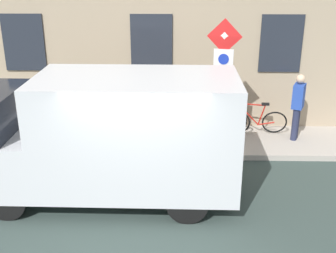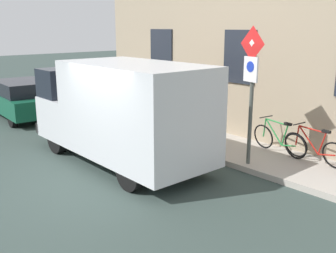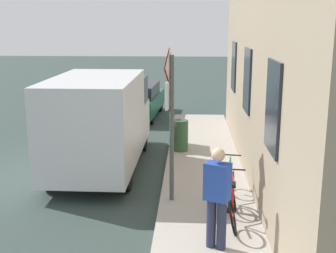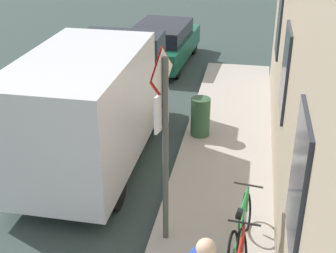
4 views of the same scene
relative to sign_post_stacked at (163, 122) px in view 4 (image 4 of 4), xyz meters
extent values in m
plane|color=#32403C|center=(-2.90, 1.73, -2.20)|extent=(80.00, 80.00, 0.00)
cube|color=#ADA499|center=(0.78, 1.73, -2.13)|extent=(1.98, 14.36, 0.14)
cube|color=#232833|center=(1.75, -1.67, 0.26)|extent=(0.06, 1.10, 1.50)
cube|color=#232833|center=(1.75, 1.73, 0.26)|extent=(0.06, 1.10, 1.50)
cube|color=#232833|center=(1.75, 5.13, 0.26)|extent=(0.06, 1.10, 1.50)
cylinder|color=#474C47|center=(0.04, -0.01, -0.55)|extent=(0.09, 0.09, 3.03)
pyramid|color=silver|center=(-0.04, 0.01, 0.72)|extent=(0.15, 0.50, 0.50)
pyramid|color=red|center=(-0.04, 0.01, 0.72)|extent=(0.14, 0.55, 0.56)
cube|color=white|center=(-0.02, 0.01, 0.17)|extent=(0.13, 0.44, 0.56)
cylinder|color=#1933B2|center=(-0.05, 0.01, 0.23)|extent=(0.06, 0.24, 0.24)
cube|color=silver|center=(-1.92, 1.79, -0.79)|extent=(2.03, 3.82, 2.18)
cube|color=silver|center=(-1.90, 4.39, -1.33)|extent=(2.01, 1.42, 1.10)
cube|color=black|center=(-1.90, 4.60, -0.43)|extent=(1.93, 1.00, 0.84)
cube|color=black|center=(-1.89, 5.14, -1.70)|extent=(2.00, 0.18, 0.28)
cylinder|color=black|center=(-2.78, 4.16, -1.82)|extent=(0.23, 0.76, 0.76)
cylinder|color=black|center=(-1.02, 4.15, -1.82)|extent=(0.23, 0.76, 0.76)
cylinder|color=black|center=(-2.81, 0.83, -1.82)|extent=(0.23, 0.76, 0.76)
cylinder|color=black|center=(-1.05, 0.82, -1.82)|extent=(0.23, 0.76, 0.76)
cube|color=#135239|center=(-1.76, 9.01, -1.62)|extent=(2.00, 4.10, 0.64)
cube|color=black|center=(-1.78, 8.81, -1.12)|extent=(1.76, 2.50, 0.60)
cylinder|color=black|center=(-2.45, 10.38, -1.90)|extent=(0.22, 0.61, 0.60)
cylinder|color=black|center=(-0.91, 10.28, -1.90)|extent=(0.22, 0.61, 0.60)
cylinder|color=black|center=(-2.62, 7.75, -1.90)|extent=(0.22, 0.61, 0.60)
cylinder|color=black|center=(-1.07, 7.65, -1.90)|extent=(0.22, 0.61, 0.60)
torus|color=black|center=(1.26, -0.51, -1.73)|extent=(0.24, 0.67, 0.65)
cylinder|color=red|center=(1.23, -0.92, -1.26)|extent=(0.10, 0.73, 0.07)
cylinder|color=red|center=(1.26, -0.54, -1.49)|extent=(0.04, 0.09, 0.50)
cylinder|color=#262626|center=(1.26, -0.56, -1.19)|extent=(0.46, 0.07, 0.03)
torus|color=black|center=(1.29, 0.46, -1.73)|extent=(0.24, 0.67, 0.66)
torus|color=black|center=(1.14, -0.58, -1.73)|extent=(0.24, 0.67, 0.66)
cylinder|color=#288940|center=(1.24, 0.13, -1.53)|extent=(0.12, 0.60, 0.60)
cylinder|color=#288940|center=(1.23, 0.05, -1.26)|extent=(0.14, 0.72, 0.07)
cylinder|color=#288940|center=(1.19, -0.23, -1.54)|extent=(0.06, 0.19, 0.55)
cylinder|color=#288940|center=(1.17, -0.37, -1.77)|extent=(0.10, 0.43, 0.12)
cylinder|color=#288940|center=(1.29, 0.44, -1.49)|extent=(0.05, 0.09, 0.50)
cube|color=black|center=(1.18, -0.30, -1.23)|extent=(0.11, 0.21, 0.06)
cylinder|color=#262626|center=(1.29, 0.41, -1.19)|extent=(0.46, 0.10, 0.03)
sphere|color=beige|center=(0.86, -2.03, -0.45)|extent=(0.22, 0.22, 0.22)
cylinder|color=#2D5133|center=(0.14, 3.70, -1.61)|extent=(0.44, 0.44, 0.90)
camera|label=1|loc=(-9.54, 1.02, 2.28)|focal=45.68mm
camera|label=2|loc=(-7.28, -5.37, 1.10)|focal=42.15mm
camera|label=3|loc=(0.41, -8.85, 1.60)|focal=47.81mm
camera|label=4|loc=(1.17, -5.90, 2.90)|focal=49.99mm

